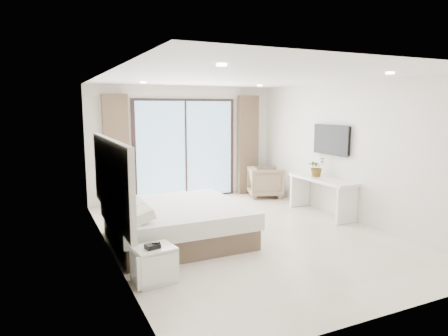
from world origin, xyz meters
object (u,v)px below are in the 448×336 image
at_px(nightstand, 154,264).
at_px(armchair, 265,180).
at_px(console_desk, 322,188).
at_px(bed, 176,223).

relative_size(nightstand, armchair, 0.67).
bearing_deg(nightstand, console_desk, 15.09).
bearing_deg(bed, nightstand, -118.62).
bearing_deg(console_desk, nightstand, -157.27).
relative_size(console_desk, armchair, 2.03).
bearing_deg(console_desk, bed, -174.53).
height_order(nightstand, armchair, armchair).
relative_size(bed, nightstand, 3.90).
relative_size(nightstand, console_desk, 0.33).
bearing_deg(bed, console_desk, 5.47).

